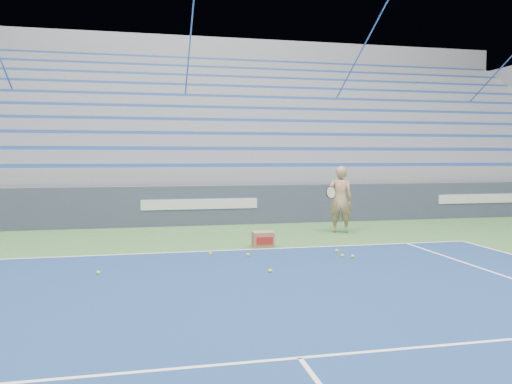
# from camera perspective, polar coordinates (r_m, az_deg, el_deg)

# --- Properties ---
(sponsor_barrier) EXTENTS (30.00, 0.32, 1.10)m
(sponsor_barrier) POSITION_cam_1_polar(r_m,az_deg,el_deg) (13.97, -6.45, -1.53)
(sponsor_barrier) COLOR #3B4159
(sponsor_barrier) RESTS_ON ground
(bleachers) EXTENTS (31.00, 9.15, 7.30)m
(bleachers) POSITION_cam_1_polar(r_m,az_deg,el_deg) (19.61, -8.15, 5.33)
(bleachers) COLOR #909398
(bleachers) RESTS_ON ground
(tennis_player) EXTENTS (0.96, 0.91, 1.67)m
(tennis_player) POSITION_cam_1_polar(r_m,az_deg,el_deg) (12.66, 9.60, -0.83)
(tennis_player) COLOR tan
(tennis_player) RESTS_ON ground
(ball_box) EXTENTS (0.44, 0.35, 0.33)m
(ball_box) POSITION_cam_1_polar(r_m,az_deg,el_deg) (10.52, 0.80, -5.44)
(ball_box) COLOR #9B6E4B
(ball_box) RESTS_ON ground
(tennis_ball_0) EXTENTS (0.07, 0.07, 0.07)m
(tennis_ball_0) POSITION_cam_1_polar(r_m,az_deg,el_deg) (8.24, 1.63, -9.01)
(tennis_ball_0) COLOR #E1F131
(tennis_ball_0) RESTS_ON ground
(tennis_ball_1) EXTENTS (0.07, 0.07, 0.07)m
(tennis_ball_1) POSITION_cam_1_polar(r_m,az_deg,el_deg) (10.96, 1.35, -5.75)
(tennis_ball_1) COLOR #E1F131
(tennis_ball_1) RESTS_ON ground
(tennis_ball_2) EXTENTS (0.07, 0.07, 0.07)m
(tennis_ball_2) POSITION_cam_1_polar(r_m,az_deg,el_deg) (9.54, -0.91, -7.21)
(tennis_ball_2) COLOR #E1F131
(tennis_ball_2) RESTS_ON ground
(tennis_ball_3) EXTENTS (0.07, 0.07, 0.07)m
(tennis_ball_3) POSITION_cam_1_polar(r_m,az_deg,el_deg) (8.50, -17.59, -8.80)
(tennis_ball_3) COLOR #E1F131
(tennis_ball_3) RESTS_ON ground
(tennis_ball_4) EXTENTS (0.07, 0.07, 0.07)m
(tennis_ball_4) POSITION_cam_1_polar(r_m,az_deg,el_deg) (9.57, 10.99, -7.26)
(tennis_ball_4) COLOR #E1F131
(tennis_ball_4) RESTS_ON ground
(tennis_ball_5) EXTENTS (0.07, 0.07, 0.07)m
(tennis_ball_5) POSITION_cam_1_polar(r_m,az_deg,el_deg) (9.61, 9.85, -7.19)
(tennis_ball_5) COLOR #E1F131
(tennis_ball_5) RESTS_ON ground
(tennis_ball_6) EXTENTS (0.07, 0.07, 0.07)m
(tennis_ball_6) POSITION_cam_1_polar(r_m,az_deg,el_deg) (10.06, 9.24, -6.68)
(tennis_ball_6) COLOR #E1F131
(tennis_ball_6) RESTS_ON ground
(tennis_ball_7) EXTENTS (0.07, 0.07, 0.07)m
(tennis_ball_7) POSITION_cam_1_polar(r_m,az_deg,el_deg) (9.70, -5.22, -7.05)
(tennis_ball_7) COLOR #E1F131
(tennis_ball_7) RESTS_ON ground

